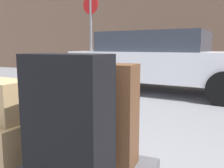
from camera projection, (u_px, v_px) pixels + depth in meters
suitcase_tan_stacked_top at (3, 136)px, 1.69m from camera, size 0.54×0.43×0.24m
suitcase_black_rear_right at (68, 122)px, 1.26m from camera, size 0.45×0.25×0.70m
suitcase_brown_center at (104, 114)px, 1.52m from camera, size 0.41×0.21×0.63m
duffel_bag_tan_topmost_pile at (0, 100)px, 1.65m from camera, size 0.45×0.31×0.27m
parked_car at (161, 60)px, 5.83m from camera, size 4.48×2.31×1.42m
no_parking_sign at (91, 31)px, 6.58m from camera, size 0.49×0.13×2.43m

